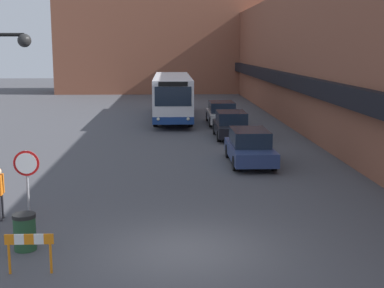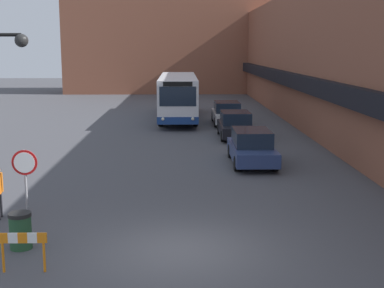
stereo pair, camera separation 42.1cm
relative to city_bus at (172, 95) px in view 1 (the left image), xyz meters
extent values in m
plane|color=#47474C|center=(0.12, -25.79, -1.70)|extent=(160.00, 160.00, 0.00)
cube|color=brown|center=(10.12, -1.79, 2.75)|extent=(5.00, 60.00, 8.91)
cube|color=black|center=(7.37, -1.79, 1.35)|extent=(0.50, 60.00, 0.90)
cube|color=brown|center=(0.12, 24.86, 5.39)|extent=(26.00, 8.00, 14.18)
cube|color=silver|center=(0.00, 0.01, 0.08)|extent=(2.55, 12.42, 2.66)
cube|color=navy|center=(0.00, 0.01, -1.02)|extent=(2.57, 12.44, 0.47)
cube|color=#192333|center=(0.00, 0.01, 0.45)|extent=(2.57, 11.42, 0.73)
cube|color=#192333|center=(0.00, -6.21, 0.48)|extent=(2.24, 0.03, 1.20)
cube|color=black|center=(0.00, -6.21, 1.23)|extent=(1.78, 0.03, 0.28)
sphere|color=#F2EAC6|center=(-0.92, -6.22, -0.90)|extent=(0.20, 0.20, 0.20)
sphere|color=#F2EAC6|center=(0.92, -6.22, -0.90)|extent=(0.20, 0.20, 0.20)
cylinder|color=black|center=(-1.15, -3.84, -1.17)|extent=(0.28, 1.07, 1.07)
cylinder|color=black|center=(1.15, -3.84, -1.17)|extent=(0.28, 1.07, 1.07)
cylinder|color=black|center=(-1.15, 3.86, -1.17)|extent=(0.28, 1.07, 1.07)
cylinder|color=black|center=(1.15, 3.86, -1.17)|extent=(0.28, 1.07, 1.07)
cube|color=navy|center=(3.32, -15.52, -1.16)|extent=(1.80, 4.47, 0.58)
cube|color=#192333|center=(3.32, -15.41, -0.52)|extent=(1.58, 2.46, 0.69)
cylinder|color=black|center=(4.14, -16.91, -1.38)|extent=(0.20, 0.64, 0.64)
cylinder|color=black|center=(2.50, -16.91, -1.38)|extent=(0.20, 0.64, 0.64)
cylinder|color=black|center=(4.14, -14.14, -1.38)|extent=(0.20, 0.64, 0.64)
cylinder|color=black|center=(2.50, -14.14, -1.38)|extent=(0.20, 0.64, 0.64)
cube|color=black|center=(3.32, -8.48, -1.17)|extent=(1.83, 4.29, 0.58)
cube|color=#192333|center=(3.32, -8.37, -0.54)|extent=(1.61, 2.36, 0.67)
cylinder|color=black|center=(4.15, -9.81, -1.39)|extent=(0.20, 0.62, 0.62)
cylinder|color=black|center=(2.48, -9.81, -1.39)|extent=(0.20, 0.62, 0.62)
cylinder|color=black|center=(4.15, -7.15, -1.39)|extent=(0.20, 0.62, 0.62)
cylinder|color=black|center=(2.48, -7.15, -1.39)|extent=(0.20, 0.62, 0.62)
cube|color=silver|center=(3.32, -2.83, -1.16)|extent=(1.85, 4.69, 0.58)
cube|color=#192333|center=(3.32, -2.71, -0.53)|extent=(1.63, 2.58, 0.68)
cylinder|color=black|center=(4.16, -4.28, -1.38)|extent=(0.20, 0.64, 0.64)
cylinder|color=black|center=(2.47, -4.28, -1.38)|extent=(0.20, 0.64, 0.64)
cylinder|color=black|center=(4.16, -1.37, -1.38)|extent=(0.20, 0.64, 0.64)
cylinder|color=black|center=(2.47, -1.37, -1.38)|extent=(0.20, 0.64, 0.64)
cylinder|color=gray|center=(-4.48, -23.09, -0.64)|extent=(0.07, 0.07, 2.12)
cylinder|color=red|center=(-4.48, -23.11, 0.03)|extent=(0.76, 0.03, 0.76)
cylinder|color=white|center=(-4.48, -23.13, 0.03)|extent=(0.62, 0.01, 0.62)
cylinder|color=black|center=(-4.68, -24.11, 3.73)|extent=(1.20, 0.10, 0.10)
sphere|color=black|center=(-4.08, -24.11, 3.58)|extent=(0.36, 0.36, 0.36)
cylinder|color=#232328|center=(-5.34, -22.92, -1.31)|extent=(0.12, 0.12, 0.79)
cylinder|color=orange|center=(-5.34, -22.84, -0.65)|extent=(0.09, 0.09, 0.56)
cylinder|color=#234C2D|center=(-3.96, -25.55, -1.28)|extent=(0.56, 0.56, 0.85)
cylinder|color=black|center=(-3.96, -25.55, -0.80)|extent=(0.59, 0.59, 0.10)
cylinder|color=orange|center=(-3.92, -27.04, -1.35)|extent=(0.06, 0.06, 0.70)
cylinder|color=orange|center=(-2.99, -27.04, -1.35)|extent=(0.06, 0.06, 0.70)
cube|color=orange|center=(-3.89, -27.04, -0.88)|extent=(0.22, 0.04, 0.24)
cube|color=white|center=(-3.67, -27.04, -0.88)|extent=(0.22, 0.04, 0.24)
cube|color=orange|center=(-3.45, -27.04, -0.88)|extent=(0.22, 0.04, 0.24)
cube|color=white|center=(-3.23, -27.04, -0.88)|extent=(0.22, 0.04, 0.24)
cube|color=orange|center=(-3.01, -27.04, -0.88)|extent=(0.22, 0.04, 0.24)
camera|label=1|loc=(-0.27, -38.69, 3.37)|focal=50.00mm
camera|label=2|loc=(0.15, -38.70, 3.37)|focal=50.00mm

